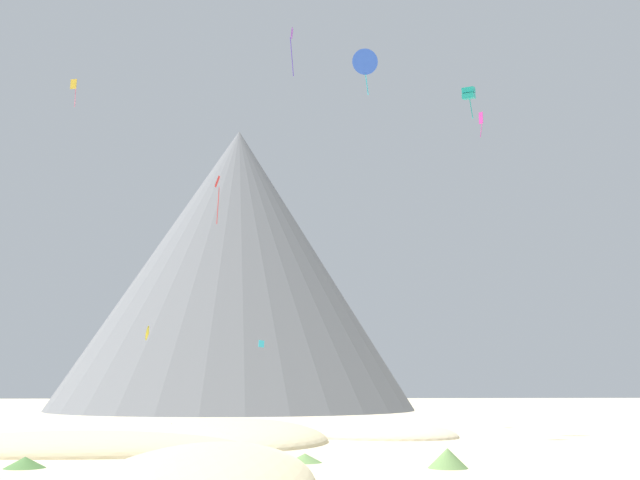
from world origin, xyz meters
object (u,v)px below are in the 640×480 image
(kite_cyan_low, at_px, (261,344))
(kite_teal_high, at_px, (469,93))
(kite_violet_high, at_px, (292,42))
(bush_low_patch, at_px, (305,458))
(rock_massif, at_px, (247,278))
(kite_magenta_high, at_px, (481,120))
(bush_far_right, at_px, (25,462))
(bush_near_right, at_px, (448,458))
(kite_gold_high, at_px, (74,87))
(kite_red_high, at_px, (218,190))
(kite_blue_high, at_px, (365,62))
(kite_yellow_low, at_px, (148,333))
(bush_mid_center, at_px, (172,431))

(kite_cyan_low, bearing_deg, kite_teal_high, 138.95)
(kite_cyan_low, relative_size, kite_violet_high, 0.17)
(bush_low_patch, relative_size, rock_massif, 0.02)
(bush_low_patch, height_order, kite_magenta_high, kite_magenta_high)
(kite_teal_high, bearing_deg, kite_magenta_high, -82.14)
(kite_magenta_high, xyz_separation_m, kite_cyan_low, (-28.43, -3.08, -29.56))
(rock_massif, bearing_deg, bush_far_right, -95.10)
(bush_near_right, relative_size, kite_cyan_low, 2.15)
(kite_gold_high, relative_size, kite_teal_high, 1.03)
(rock_massif, relative_size, kite_red_high, 14.09)
(kite_blue_high, relative_size, kite_teal_high, 1.20)
(bush_far_right, xyz_separation_m, kite_blue_high, (19.01, 21.18, 30.05))
(kite_magenta_high, xyz_separation_m, kite_teal_high, (-8.22, -23.63, -6.04))
(kite_cyan_low, bearing_deg, kite_yellow_low, 59.79)
(bush_far_right, relative_size, kite_blue_high, 0.48)
(kite_yellow_low, bearing_deg, rock_massif, -8.33)
(kite_gold_high, relative_size, kite_red_high, 0.60)
(kite_gold_high, bearing_deg, kite_blue_high, -158.82)
(kite_teal_high, bearing_deg, kite_gold_high, 5.81)
(kite_magenta_high, bearing_deg, rock_massif, -132.61)
(bush_low_patch, height_order, kite_red_high, kite_red_high)
(bush_mid_center, bearing_deg, kite_yellow_low, 105.24)
(kite_blue_high, bearing_deg, bush_low_patch, 70.48)
(kite_violet_high, bearing_deg, bush_low_patch, -128.36)
(kite_cyan_low, bearing_deg, bush_mid_center, 83.65)
(bush_mid_center, distance_m, kite_blue_high, 33.23)
(bush_mid_center, bearing_deg, kite_gold_high, 119.77)
(kite_cyan_low, bearing_deg, bush_far_right, 83.06)
(bush_mid_center, relative_size, kite_teal_high, 0.60)
(bush_low_patch, relative_size, kite_red_high, 0.30)
(kite_yellow_low, height_order, kite_violet_high, kite_violet_high)
(kite_magenta_high, relative_size, kite_teal_high, 1.05)
(bush_far_right, height_order, kite_cyan_low, kite_cyan_low)
(bush_near_right, relative_size, rock_massif, 0.02)
(kite_red_high, height_order, kite_teal_high, kite_teal_high)
(kite_magenta_high, relative_size, kite_violet_high, 0.68)
(rock_massif, distance_m, kite_cyan_low, 37.03)
(bush_near_right, bearing_deg, kite_violet_high, 100.70)
(bush_low_patch, height_order, kite_teal_high, kite_teal_high)
(kite_blue_high, bearing_deg, bush_far_right, 45.33)
(bush_low_patch, bearing_deg, bush_mid_center, 115.94)
(bush_near_right, relative_size, kite_gold_high, 0.55)
(bush_mid_center, xyz_separation_m, bush_near_right, (15.32, -21.15, -0.09))
(bush_far_right, xyz_separation_m, bush_near_right, (19.63, -1.39, 0.19))
(rock_massif, height_order, kite_cyan_low, rock_massif)
(bush_mid_center, relative_size, rock_massif, 0.02)
(bush_near_right, height_order, bush_low_patch, bush_near_right)
(bush_mid_center, relative_size, kite_blue_high, 0.50)
(kite_gold_high, bearing_deg, kite_cyan_low, -107.68)
(kite_violet_high, bearing_deg, kite_yellow_low, 124.62)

